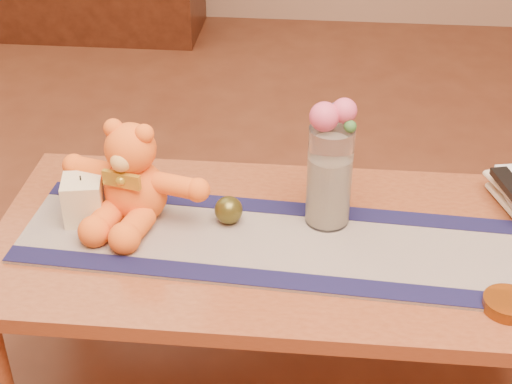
# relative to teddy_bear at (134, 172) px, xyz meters

# --- Properties ---
(floor) EXTENTS (5.50, 5.50, 0.00)m
(floor) POSITION_rel_teddy_bear_xyz_m (0.36, -0.06, -0.58)
(floor) COLOR #5B2C1A
(floor) RESTS_ON ground
(coffee_table_top) EXTENTS (1.40, 0.70, 0.04)m
(coffee_table_top) POSITION_rel_teddy_bear_xyz_m (0.36, -0.06, -0.15)
(coffee_table_top) COLOR brown
(coffee_table_top) RESTS_ON floor
(table_leg_bl) EXTENTS (0.07, 0.07, 0.41)m
(table_leg_bl) POSITION_rel_teddy_bear_xyz_m (-0.28, 0.23, -0.38)
(table_leg_bl) COLOR brown
(table_leg_bl) RESTS_ON floor
(table_leg_br) EXTENTS (0.07, 0.07, 0.41)m
(table_leg_br) POSITION_rel_teddy_bear_xyz_m (1.00, 0.23, -0.38)
(table_leg_br) COLOR brown
(table_leg_br) RESTS_ON floor
(persian_runner) EXTENTS (1.22, 0.42, 0.01)m
(persian_runner) POSITION_rel_teddy_bear_xyz_m (0.34, -0.08, -0.13)
(persian_runner) COLOR #241C4E
(persian_runner) RESTS_ON coffee_table_top
(runner_border_near) EXTENTS (1.20, 0.13, 0.00)m
(runner_border_near) POSITION_rel_teddy_bear_xyz_m (0.33, -0.23, -0.12)
(runner_border_near) COLOR #131238
(runner_border_near) RESTS_ON persian_runner
(runner_border_far) EXTENTS (1.20, 0.13, 0.00)m
(runner_border_far) POSITION_rel_teddy_bear_xyz_m (0.35, 0.06, -0.12)
(runner_border_far) COLOR #131238
(runner_border_far) RESTS_ON persian_runner
(teddy_bear) EXTENTS (0.43, 0.38, 0.25)m
(teddy_bear) POSITION_rel_teddy_bear_xyz_m (0.00, 0.00, 0.00)
(teddy_bear) COLOR orange
(teddy_bear) RESTS_ON persian_runner
(pillar_candle) EXTENTS (0.11, 0.11, 0.11)m
(pillar_candle) POSITION_rel_teddy_bear_xyz_m (-0.13, -0.03, -0.07)
(pillar_candle) COLOR beige
(pillar_candle) RESTS_ON persian_runner
(candle_wick) EXTENTS (0.00, 0.00, 0.01)m
(candle_wick) POSITION_rel_teddy_bear_xyz_m (-0.13, -0.03, -0.00)
(candle_wick) COLOR black
(candle_wick) RESTS_ON pillar_candle
(glass_vase) EXTENTS (0.11, 0.11, 0.26)m
(glass_vase) POSITION_rel_teddy_bear_xyz_m (0.48, 0.02, 0.01)
(glass_vase) COLOR silver
(glass_vase) RESTS_ON persian_runner
(potpourri_fill) EXTENTS (0.09, 0.09, 0.18)m
(potpourri_fill) POSITION_rel_teddy_bear_xyz_m (0.48, 0.02, -0.03)
(potpourri_fill) COLOR beige
(potpourri_fill) RESTS_ON glass_vase
(rose_left) EXTENTS (0.07, 0.07, 0.07)m
(rose_left) POSITION_rel_teddy_bear_xyz_m (0.46, 0.01, 0.17)
(rose_left) COLOR #D0496A
(rose_left) RESTS_ON glass_vase
(rose_right) EXTENTS (0.06, 0.06, 0.06)m
(rose_right) POSITION_rel_teddy_bear_xyz_m (0.50, 0.02, 0.18)
(rose_right) COLOR #D0496A
(rose_right) RESTS_ON glass_vase
(blue_flower_back) EXTENTS (0.04, 0.04, 0.04)m
(blue_flower_back) POSITION_rel_teddy_bear_xyz_m (0.49, 0.05, 0.16)
(blue_flower_back) COLOR #4C5BA5
(blue_flower_back) RESTS_ON glass_vase
(blue_flower_side) EXTENTS (0.04, 0.04, 0.04)m
(blue_flower_side) POSITION_rel_teddy_bear_xyz_m (0.45, 0.04, 0.16)
(blue_flower_side) COLOR #4C5BA5
(blue_flower_side) RESTS_ON glass_vase
(leaf_sprig) EXTENTS (0.03, 0.03, 0.03)m
(leaf_sprig) POSITION_rel_teddy_bear_xyz_m (0.52, -0.00, 0.15)
(leaf_sprig) COLOR #33662D
(leaf_sprig) RESTS_ON glass_vase
(bronze_ball) EXTENTS (0.09, 0.09, 0.07)m
(bronze_ball) POSITION_rel_teddy_bear_xyz_m (0.23, -0.01, -0.09)
(bronze_ball) COLOR #494518
(bronze_ball) RESTS_ON persian_runner
(book_bottom) EXTENTS (0.23, 0.26, 0.02)m
(book_bottom) POSITION_rel_teddy_bear_xyz_m (0.93, 0.11, -0.12)
(book_bottom) COLOR beige
(book_bottom) RESTS_ON coffee_table_top
(book_lower) EXTENTS (0.20, 0.25, 0.02)m
(book_lower) POSITION_rel_teddy_bear_xyz_m (0.94, 0.11, -0.10)
(book_lower) COLOR beige
(book_lower) RESTS_ON book_bottom
(book_upper) EXTENTS (0.23, 0.27, 0.02)m
(book_upper) POSITION_rel_teddy_bear_xyz_m (0.92, 0.11, -0.08)
(book_upper) COLOR beige
(book_upper) RESTS_ON book_lower
(book_top) EXTENTS (0.21, 0.25, 0.02)m
(book_top) POSITION_rel_teddy_bear_xyz_m (0.93, 0.11, -0.06)
(book_top) COLOR beige
(book_top) RESTS_ON book_upper
(tv_remote) EXTENTS (0.08, 0.17, 0.02)m
(tv_remote) POSITION_rel_teddy_bear_xyz_m (0.93, 0.10, -0.05)
(tv_remote) COLOR black
(tv_remote) RESTS_ON book_top
(amber_dish) EXTENTS (0.14, 0.14, 0.03)m
(amber_dish) POSITION_rel_teddy_bear_xyz_m (0.87, -0.27, -0.12)
(amber_dish) COLOR #BF5914
(amber_dish) RESTS_ON coffee_table_top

